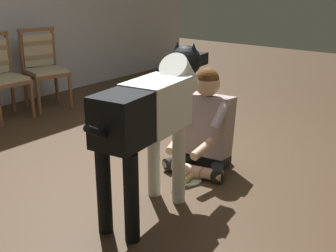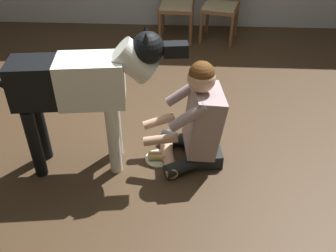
% 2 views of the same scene
% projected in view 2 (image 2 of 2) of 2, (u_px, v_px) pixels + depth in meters
% --- Properties ---
extents(ground_plane, '(14.02, 14.02, 0.00)m').
position_uv_depth(ground_plane, '(170.00, 134.00, 3.38)').
color(ground_plane, '#402E1D').
extents(person_sitting_on_floor, '(0.67, 0.57, 0.88)m').
position_uv_depth(person_sitting_on_floor, '(197.00, 122.00, 2.90)').
color(person_sitting_on_floor, black).
rests_on(person_sitting_on_floor, ground).
extents(large_dog, '(1.41, 0.40, 1.13)m').
position_uv_depth(large_dog, '(84.00, 85.00, 2.64)').
color(large_dog, silver).
rests_on(large_dog, ground).
extents(hot_dog_on_plate, '(0.23, 0.23, 0.06)m').
position_uv_depth(hot_dog_on_plate, '(159.00, 157.00, 3.08)').
color(hot_dog_on_plate, white).
rests_on(hot_dog_on_plate, ground).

